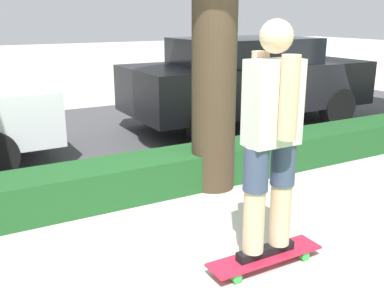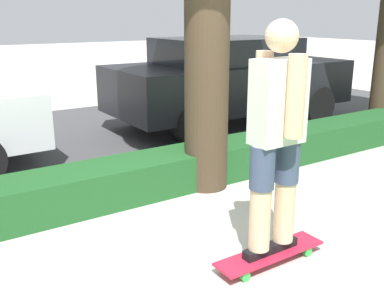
% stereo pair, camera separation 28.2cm
% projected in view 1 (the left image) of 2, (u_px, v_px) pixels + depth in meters
% --- Properties ---
extents(ground_plane, '(60.00, 60.00, 0.00)m').
position_uv_depth(ground_plane, '(214.00, 261.00, 3.67)').
color(ground_plane, '#BCB7AD').
extents(street_asphalt, '(16.76, 5.00, 0.01)m').
position_uv_depth(street_asphalt, '(76.00, 140.00, 7.20)').
color(street_asphalt, '#474749').
rests_on(street_asphalt, ground_plane).
extents(hedge_row, '(16.76, 0.60, 0.42)m').
position_uv_depth(hedge_row, '(138.00, 177.00, 4.96)').
color(hedge_row, '#1E5123').
rests_on(hedge_row, ground_plane).
extents(skateboard, '(0.99, 0.24, 0.10)m').
position_uv_depth(skateboard, '(265.00, 257.00, 3.57)').
color(skateboard, red).
rests_on(skateboard, ground_plane).
extents(skater_person, '(0.52, 0.47, 1.81)m').
position_uv_depth(skater_person, '(271.00, 137.00, 3.30)').
color(skater_person, black).
rests_on(skater_person, skateboard).
extents(parked_car_middle, '(4.40, 1.92, 1.56)m').
position_uv_depth(parked_car_middle, '(248.00, 79.00, 8.00)').
color(parked_car_middle, black).
rests_on(parked_car_middle, ground_plane).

